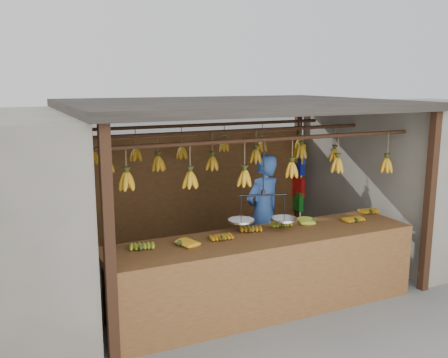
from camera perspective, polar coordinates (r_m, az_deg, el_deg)
name	(u,v)px	position (r m, az deg, el deg)	size (l,w,h in m)	color
ground	(233,274)	(7.10, 1.04, -10.79)	(80.00, 80.00, 0.00)	#5B5B57
stall	(223,131)	(6.91, -0.10, 5.51)	(4.30, 3.30, 2.40)	black
neighbor_right	(429,173)	(8.90, 22.40, 0.62)	(3.00, 3.00, 2.30)	slate
counter	(269,254)	(5.77, 5.20, -8.55)	(3.73, 0.85, 0.96)	brown
hanging_bananas	(233,159)	(6.66, 1.03, 2.25)	(3.58, 2.24, 0.38)	#B87D13
balance_scale	(263,216)	(5.86, 4.46, -4.25)	(0.79, 0.46, 0.96)	black
vendor	(263,212)	(7.07, 4.49, -3.82)	(0.60, 0.40, 1.66)	#3359A5
bag_bundles	(299,177)	(8.88, 8.54, 0.27)	(0.08, 0.26, 1.20)	yellow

